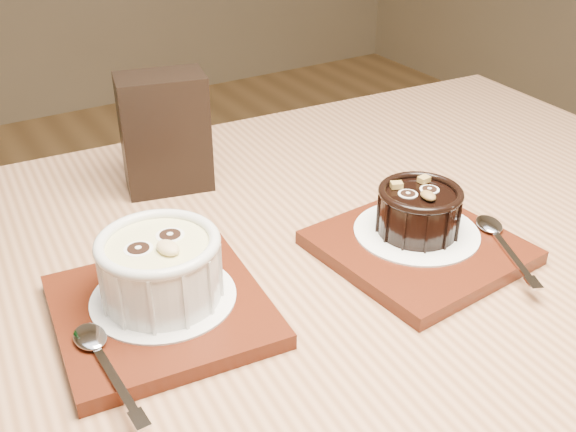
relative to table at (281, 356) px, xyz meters
name	(u,v)px	position (x,y,z in m)	size (l,w,h in m)	color
table	(281,356)	(0.00, 0.00, 0.00)	(1.25, 0.88, 0.75)	#936140
tray_left	(162,311)	(-0.12, 0.01, 0.10)	(0.18, 0.18, 0.01)	#531D0D
doily_left	(164,297)	(-0.11, 0.02, 0.11)	(0.13, 0.13, 0.00)	white
ramekin_white	(160,265)	(-0.11, 0.02, 0.14)	(0.11, 0.11, 0.06)	silver
spoon_left	(105,361)	(-0.18, -0.04, 0.11)	(0.03, 0.13, 0.01)	silver
tray_right	(418,248)	(0.15, -0.03, 0.10)	(0.18, 0.18, 0.01)	#531D0D
doily_right	(416,232)	(0.16, -0.01, 0.11)	(0.13, 0.13, 0.00)	white
ramekin_dark	(419,208)	(0.16, -0.01, 0.13)	(0.09, 0.09, 0.05)	black
spoon_right	(503,242)	(0.22, -0.08, 0.11)	(0.03, 0.13, 0.01)	silver
condiment_stand	(165,133)	(-0.01, 0.25, 0.16)	(0.10, 0.06, 0.14)	black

